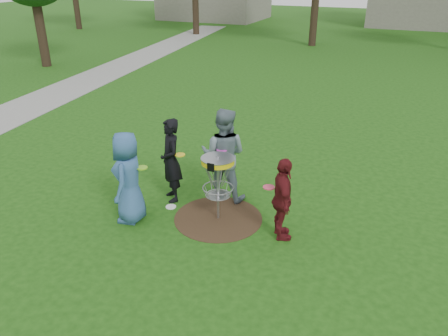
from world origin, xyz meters
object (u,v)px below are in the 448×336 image
at_px(player_blue, 128,178).
at_px(player_maroon, 282,200).
at_px(disc_golf_basket, 218,173).
at_px(player_grey, 223,155).
at_px(player_black, 171,160).

xyz_separation_m(player_blue, player_maroon, (2.95, 0.56, -0.13)).
height_order(player_blue, disc_golf_basket, player_blue).
bearing_deg(player_grey, player_maroon, 139.63).
bearing_deg(player_black, player_grey, 72.59).
height_order(player_grey, player_maroon, player_grey).
bearing_deg(player_maroon, player_black, 53.17).
xyz_separation_m(player_blue, player_grey, (1.35, 1.55, 0.09)).
xyz_separation_m(player_maroon, disc_golf_basket, (-1.35, 0.15, 0.21)).
bearing_deg(player_blue, disc_golf_basket, 98.98).
xyz_separation_m(player_blue, disc_golf_basket, (1.59, 0.71, 0.09)).
xyz_separation_m(player_black, player_grey, (1.01, 0.49, 0.10)).
bearing_deg(disc_golf_basket, player_grey, 106.37).
distance_m(player_blue, disc_golf_basket, 1.75).
height_order(player_black, player_grey, player_grey).
relative_size(player_blue, player_maroon, 1.16).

